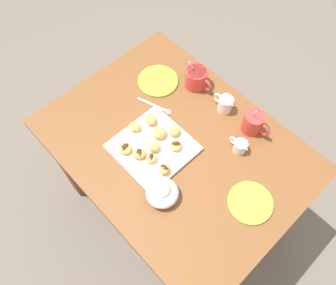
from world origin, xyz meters
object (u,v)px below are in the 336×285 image
(pastry_plate_square, at_px, (153,148))
(coffee_mug_red_left, at_px, (197,78))
(beignet_3, at_px, (175,131))
(ice_cream_bowl, at_px, (162,192))
(beignet_5, at_px, (125,149))
(saucer_lime_left, at_px, (250,203))
(beignet_4, at_px, (151,120))
(chocolate_sauce_pitcher, at_px, (240,146))
(beignet_8, at_px, (151,158))
(cream_pitcher_white, at_px, (225,104))
(beignet_6, at_px, (159,133))
(saucer_lime_right, at_px, (158,81))
(dining_table, at_px, (175,160))
(beignet_7, at_px, (139,154))
(beignet_2, at_px, (164,169))
(beignet_1, at_px, (176,146))
(beignet_0, at_px, (154,147))
(coffee_mug_red_right, at_px, (254,122))
(beignet_9, at_px, (135,127))

(pastry_plate_square, height_order, coffee_mug_red_left, coffee_mug_red_left)
(coffee_mug_red_left, bearing_deg, beignet_3, -63.92)
(ice_cream_bowl, relative_size, beignet_5, 2.18)
(saucer_lime_left, height_order, beignet_4, beignet_4)
(chocolate_sauce_pitcher, distance_m, beignet_5, 0.45)
(beignet_4, relative_size, beignet_8, 1.26)
(cream_pitcher_white, bearing_deg, saucer_lime_left, -35.01)
(coffee_mug_red_left, relative_size, cream_pitcher_white, 1.32)
(ice_cream_bowl, xyz_separation_m, beignet_6, (-0.19, 0.16, -0.00))
(saucer_lime_left, height_order, saucer_lime_right, same)
(dining_table, distance_m, beignet_7, 0.23)
(saucer_lime_left, xyz_separation_m, beignet_5, (-0.47, -0.19, 0.03))
(chocolate_sauce_pitcher, distance_m, saucer_lime_left, 0.22)
(ice_cream_bowl, height_order, beignet_8, ice_cream_bowl)
(chocolate_sauce_pitcher, bearing_deg, cream_pitcher_white, 149.10)
(saucer_lime_right, relative_size, beignet_2, 4.13)
(beignet_3, bearing_deg, beignet_5, -111.63)
(beignet_5, relative_size, beignet_7, 1.01)
(beignet_5, bearing_deg, dining_table, 56.78)
(saucer_lime_right, height_order, beignet_5, beignet_5)
(beignet_5, bearing_deg, beignet_3, 68.37)
(dining_table, distance_m, beignet_6, 0.19)
(chocolate_sauce_pitcher, bearing_deg, beignet_1, -133.77)
(saucer_lime_left, bearing_deg, dining_table, -175.78)
(pastry_plate_square, distance_m, beignet_0, 0.03)
(beignet_0, height_order, beignet_4, beignet_4)
(beignet_6, bearing_deg, chocolate_sauce_pitcher, 36.44)
(ice_cream_bowl, relative_size, beignet_3, 2.58)
(beignet_8, bearing_deg, beignet_0, 125.78)
(coffee_mug_red_right, height_order, beignet_8, coffee_mug_red_right)
(beignet_4, height_order, beignet_9, beignet_4)
(beignet_2, height_order, beignet_5, beignet_2)
(beignet_2, xyz_separation_m, beignet_4, (-0.20, 0.11, -0.00))
(ice_cream_bowl, xyz_separation_m, saucer_lime_right, (-0.41, 0.35, -0.03))
(dining_table, bearing_deg, chocolate_sauce_pitcher, 41.21)
(cream_pitcher_white, distance_m, saucer_lime_left, 0.42)
(beignet_6, xyz_separation_m, beignet_9, (-0.09, -0.05, -0.00))
(dining_table, xyz_separation_m, beignet_5, (-0.11, -0.17, 0.17))
(beignet_7, height_order, beignet_8, beignet_7)
(saucer_lime_right, relative_size, beignet_4, 3.44)
(beignet_1, bearing_deg, coffee_mug_red_right, 63.66)
(beignet_3, distance_m, beignet_4, 0.11)
(coffee_mug_red_right, height_order, beignet_5, coffee_mug_red_right)
(coffee_mug_red_right, height_order, beignet_9, coffee_mug_red_right)
(dining_table, height_order, coffee_mug_red_left, coffee_mug_red_left)
(coffee_mug_red_left, relative_size, saucer_lime_left, 0.83)
(beignet_1, relative_size, beignet_6, 0.92)
(coffee_mug_red_left, bearing_deg, beignet_4, -86.39)
(cream_pitcher_white, bearing_deg, beignet_0, -98.82)
(dining_table, height_order, beignet_5, beignet_5)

